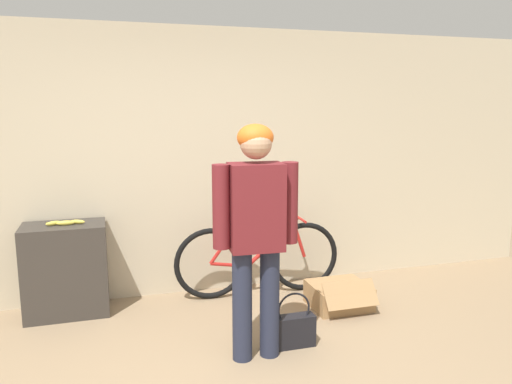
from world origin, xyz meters
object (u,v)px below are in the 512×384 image
object	(u,v)px
person	(256,221)
bicycle	(258,258)
banana	(65,223)
handbag	(294,329)
cardboard_box	(339,295)

from	to	relation	value
person	bicycle	world-z (taller)	person
banana	bicycle	bearing A→B (deg)	-0.84
person	handbag	xyz separation A→B (m)	(0.33, 0.07, -0.90)
handbag	cardboard_box	world-z (taller)	handbag
handbag	cardboard_box	bearing A→B (deg)	41.51
person	banana	bearing A→B (deg)	142.11
person	cardboard_box	xyz separation A→B (m)	(1.01, 0.68, -0.93)
person	cardboard_box	distance (m)	1.53
person	banana	world-z (taller)	person
bicycle	handbag	bearing A→B (deg)	-90.25
banana	cardboard_box	world-z (taller)	banana
person	bicycle	distance (m)	1.42
bicycle	handbag	xyz separation A→B (m)	(-0.06, -1.13, -0.23)
banana	handbag	size ratio (longest dim) A/B	0.77
bicycle	cardboard_box	size ratio (longest dim) A/B	3.03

